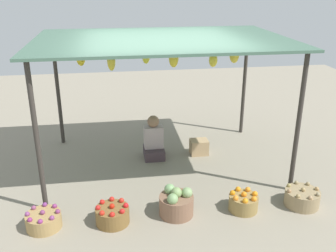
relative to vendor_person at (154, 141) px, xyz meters
name	(u,v)px	position (x,y,z in m)	size (l,w,h in m)	color
ground_plane	(163,163)	(0.12, -0.29, -0.30)	(14.00, 14.00, 0.00)	gray
market_stall_structure	(162,47)	(0.13, -0.28, 1.74)	(3.95, 2.65, 2.17)	#38332D
vendor_person	(154,141)	(0.00, 0.00, 0.00)	(0.36, 0.44, 0.78)	#44353B
basket_purple_onions	(44,220)	(-1.66, -1.90, -0.19)	(0.46, 0.46, 0.26)	#A88751
basket_red_tomatoes	(112,215)	(-0.77, -1.92, -0.18)	(0.45, 0.45, 0.29)	brown
basket_cabbages	(176,203)	(0.10, -1.86, -0.12)	(0.47, 0.47, 0.42)	#815D47
basket_oranges	(243,202)	(1.05, -1.89, -0.18)	(0.41, 0.41, 0.29)	olive
basket_potatoes	(302,198)	(1.92, -1.90, -0.18)	(0.49, 0.49, 0.28)	#957F5A
wooden_crate_near_vendor	(199,147)	(0.84, -0.02, -0.16)	(0.32, 0.26, 0.27)	tan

